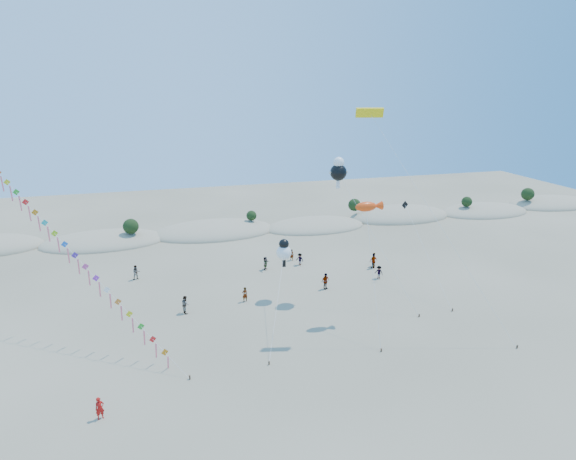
# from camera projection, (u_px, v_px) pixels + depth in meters

# --- Properties ---
(ground) EXTENTS (160.00, 160.00, 0.00)m
(ground) POSITION_uv_depth(u_px,v_px,m) (297.00, 423.00, 32.64)
(ground) COLOR #796D54
(ground) RESTS_ON ground
(dune_ridge) EXTENTS (145.30, 11.49, 5.57)m
(dune_ridge) POSITION_uv_depth(u_px,v_px,m) (221.00, 232.00, 74.48)
(dune_ridge) COLOR gray
(dune_ridge) RESTS_ON ground
(kite_train) EXTENTS (23.93, 25.52, 22.11)m
(kite_train) POSITION_uv_depth(u_px,v_px,m) (32.00, 210.00, 43.44)
(kite_train) COLOR #3F2D1E
(kite_train) RESTS_ON ground
(fish_kite) EXTENTS (2.82, 7.47, 11.57)m
(fish_kite) POSITION_uv_depth(u_px,v_px,m) (369.00, 207.00, 44.88)
(fish_kite) COLOR #3F2D1E
(fish_kite) RESTS_ON ground
(cartoon_kite_low) EXTENTS (5.42, 13.12, 6.59)m
(cartoon_kite_low) POSITION_uv_depth(u_px,v_px,m) (284.00, 251.00, 50.37)
(cartoon_kite_low) COLOR #3F2D1E
(cartoon_kite_low) RESTS_ON ground
(cartoon_kite_high) EXTENTS (6.93, 8.85, 14.93)m
(cartoon_kite_high) POSITION_uv_depth(u_px,v_px,m) (339.00, 171.00, 49.37)
(cartoon_kite_high) COLOR #3F2D1E
(cartoon_kite_high) RESTS_ON ground
(parafoil_kite) EXTENTS (12.31, 9.23, 20.13)m
(parafoil_kite) POSITION_uv_depth(u_px,v_px,m) (372.00, 117.00, 41.32)
(parafoil_kite) COLOR #3F2D1E
(parafoil_kite) RESTS_ON ground
(dark_kite) EXTENTS (0.94, 10.54, 9.14)m
(dark_kite) POSITION_uv_depth(u_px,v_px,m) (417.00, 232.00, 53.67)
(dark_kite) COLOR #3F2D1E
(dark_kite) RESTS_ON ground
(flyer_foreground) EXTENTS (0.70, 0.59, 1.65)m
(flyer_foreground) POSITION_uv_depth(u_px,v_px,m) (100.00, 408.00, 32.87)
(flyer_foreground) COLOR #B2110E
(flyer_foreground) RESTS_ON ground
(beachgoers) EXTENTS (29.44, 12.41, 1.89)m
(beachgoers) POSITION_uv_depth(u_px,v_px,m) (284.00, 272.00, 56.51)
(beachgoers) COLOR slate
(beachgoers) RESTS_ON ground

